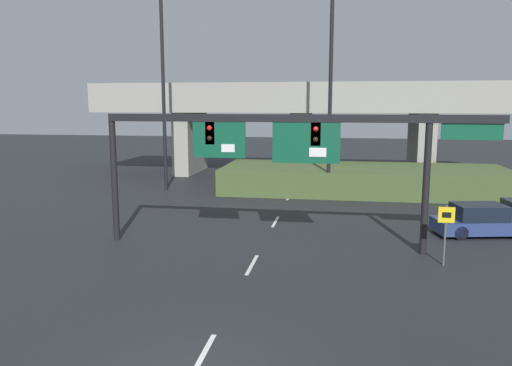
{
  "coord_description": "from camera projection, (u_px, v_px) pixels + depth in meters",
  "views": [
    {
      "loc": [
        3.14,
        -9.85,
        6.09
      ],
      "look_at": [
        0.0,
        9.08,
        3.02
      ],
      "focal_mm": 35.0,
      "sensor_mm": 36.0,
      "label": 1
    }
  ],
  "objects": [
    {
      "name": "highway_light_pole_near",
      "position": [
        331.0,
        59.0,
        30.57
      ],
      "size": [
        0.7,
        0.36,
        16.8
      ],
      "color": "black",
      "rests_on": "ground"
    },
    {
      "name": "lane_markings",
      "position": [
        275.0,
        222.0,
        25.93
      ],
      "size": [
        0.14,
        30.8,
        0.01
      ],
      "color": "silver",
      "rests_on": "ground"
    },
    {
      "name": "highway_light_pole_far",
      "position": [
        163.0,
        62.0,
        34.18
      ],
      "size": [
        0.7,
        0.36,
        16.99
      ],
      "color": "black",
      "rests_on": "ground"
    },
    {
      "name": "speed_limit_sign",
      "position": [
        446.0,
        227.0,
        18.69
      ],
      "size": [
        0.6,
        0.11,
        2.32
      ],
      "color": "#4C4C4C",
      "rests_on": "ground"
    },
    {
      "name": "parked_sedan_near_right",
      "position": [
        481.0,
        221.0,
        23.19
      ],
      "size": [
        4.57,
        2.59,
        1.47
      ],
      "rotation": [
        0.0,
        0.0,
        0.2
      ],
      "color": "navy",
      "rests_on": "ground"
    },
    {
      "name": "grass_embankment",
      "position": [
        363.0,
        179.0,
        34.54
      ],
      "size": [
        19.27,
        6.87,
        1.74
      ],
      "color": "#42562D",
      "rests_on": "ground"
    },
    {
      "name": "signal_gantry",
      "position": [
        285.0,
        140.0,
        20.57
      ],
      "size": [
        16.32,
        0.44,
        5.64
      ],
      "color": "black",
      "rests_on": "ground"
    },
    {
      "name": "overpass_bridge",
      "position": [
        302.0,
        113.0,
        42.21
      ],
      "size": [
        34.75,
        7.73,
        7.72
      ],
      "color": "gray",
      "rests_on": "ground"
    }
  ]
}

